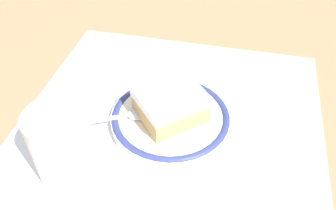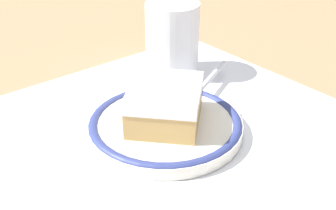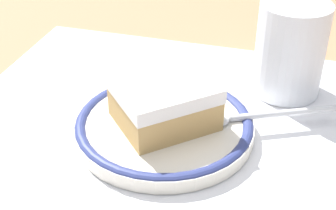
# 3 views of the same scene
# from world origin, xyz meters

# --- Properties ---
(ground_plane) EXTENTS (2.40, 2.40, 0.00)m
(ground_plane) POSITION_xyz_m (0.00, 0.00, 0.00)
(ground_plane) COLOR #9E7551
(placemat) EXTENTS (0.42, 0.44, 0.00)m
(placemat) POSITION_xyz_m (0.00, 0.00, 0.00)
(placemat) COLOR white
(placemat) RESTS_ON ground_plane
(plate) EXTENTS (0.17, 0.17, 0.02)m
(plate) POSITION_xyz_m (0.01, -0.00, 0.01)
(plate) COLOR silver
(plate) RESTS_ON placemat
(cake_slice) EXTENTS (0.12, 0.12, 0.04)m
(cake_slice) POSITION_xyz_m (0.01, 0.00, 0.04)
(cake_slice) COLOR tan
(cake_slice) RESTS_ON plate
(spoon) EXTENTS (0.08, 0.14, 0.01)m
(spoon) POSITION_xyz_m (0.03, -0.07, 0.02)
(spoon) COLOR silver
(spoon) RESTS_ON plate
(cup) EXTENTS (0.07, 0.07, 0.10)m
(cup) POSITION_xyz_m (0.12, -0.11, 0.05)
(cup) COLOR white
(cup) RESTS_ON placemat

